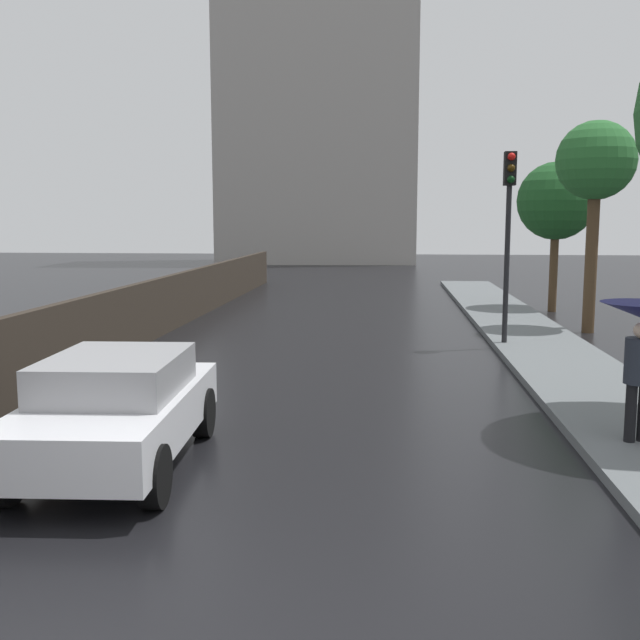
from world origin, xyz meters
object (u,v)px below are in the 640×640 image
traffic_light (509,211)px  street_tree_mid (556,202)px  street_tree_far (596,165)px  car_white_near_kerb (117,408)px

traffic_light → street_tree_mid: bearing=70.1°
traffic_light → street_tree_far: size_ratio=0.79×
street_tree_mid → street_tree_far: (-0.05, -4.57, 0.83)m
street_tree_far → traffic_light: bearing=-133.8°
street_tree_mid → street_tree_far: size_ratio=0.88×
car_white_near_kerb → street_tree_mid: bearing=-120.8°
car_white_near_kerb → traffic_light: size_ratio=0.91×
car_white_near_kerb → street_tree_far: street_tree_far is taller
car_white_near_kerb → traffic_light: (5.92, 8.85, 2.42)m
car_white_near_kerb → street_tree_far: bearing=-129.3°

